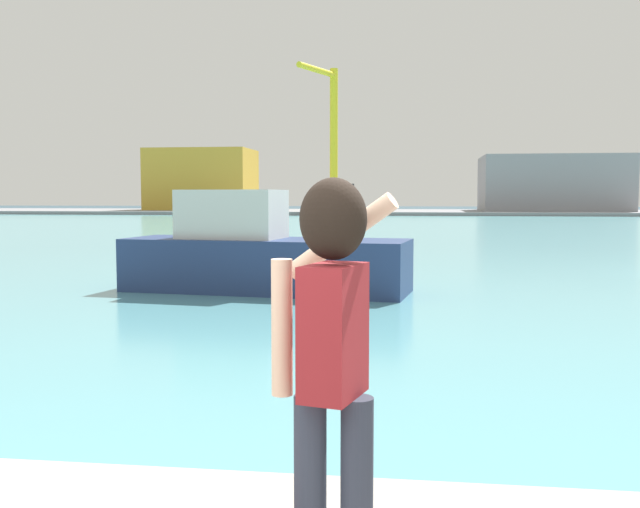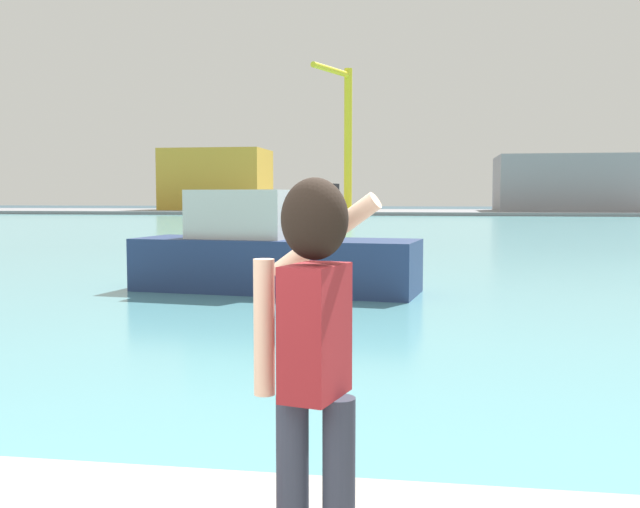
# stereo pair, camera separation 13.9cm
# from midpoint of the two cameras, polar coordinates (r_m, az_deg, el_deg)

# --- Properties ---
(ground_plane) EXTENTS (220.00, 220.00, 0.00)m
(ground_plane) POSITION_cam_midpoint_polar(r_m,az_deg,el_deg) (52.22, 7.58, 2.02)
(ground_plane) COLOR #334751
(harbor_water) EXTENTS (140.00, 100.00, 0.02)m
(harbor_water) POSITION_cam_midpoint_polar(r_m,az_deg,el_deg) (54.21, 7.63, 2.13)
(harbor_water) COLOR #599EA8
(harbor_water) RESTS_ON ground_plane
(far_shore_dock) EXTENTS (140.00, 20.00, 0.43)m
(far_shore_dock) POSITION_cam_midpoint_polar(r_m,az_deg,el_deg) (94.18, 8.21, 3.28)
(far_shore_dock) COLOR gray
(far_shore_dock) RESTS_ON ground_plane
(person_photographer) EXTENTS (0.54, 0.57, 1.74)m
(person_photographer) POSITION_cam_midpoint_polar(r_m,az_deg,el_deg) (3.05, 0.80, -6.72)
(person_photographer) COLOR #2D3342
(person_photographer) RESTS_ON quay_promenade
(boat_moored) EXTENTS (7.03, 2.92, 2.44)m
(boat_moored) POSITION_cam_midpoint_polar(r_m,az_deg,el_deg) (17.45, -3.84, -0.08)
(boat_moored) COLOR navy
(boat_moored) RESTS_ON harbor_water
(warehouse_left) EXTENTS (13.70, 9.49, 8.19)m
(warehouse_left) POSITION_cam_midpoint_polar(r_m,az_deg,el_deg) (100.26, -8.11, 5.82)
(warehouse_left) COLOR gold
(warehouse_left) RESTS_ON far_shore_dock
(warehouse_right) EXTENTS (17.66, 12.24, 6.93)m
(warehouse_right) POSITION_cam_midpoint_polar(r_m,az_deg,el_deg) (97.07, 18.99, 5.29)
(warehouse_right) COLOR gray
(warehouse_right) RESTS_ON far_shore_dock
(port_crane) EXTENTS (3.92, 8.50, 17.58)m
(port_crane) POSITION_cam_midpoint_polar(r_m,az_deg,el_deg) (90.52, 2.03, 9.94)
(port_crane) COLOR yellow
(port_crane) RESTS_ON far_shore_dock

